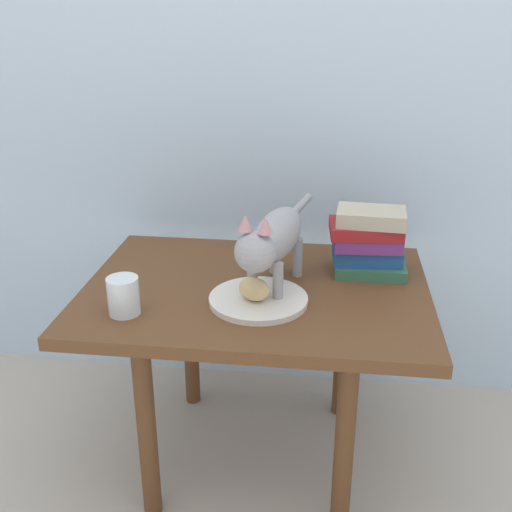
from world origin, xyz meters
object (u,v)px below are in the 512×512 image
(cat, at_px, (273,239))
(book_stack, at_px, (368,241))
(side_table, at_px, (256,311))
(plate, at_px, (258,300))
(bread_roll, at_px, (254,289))
(candle_jar, at_px, (124,298))

(cat, height_order, book_stack, cat)
(side_table, height_order, cat, cat)
(plate, distance_m, cat, 0.14)
(bread_roll, bearing_deg, cat, 64.52)
(candle_jar, bearing_deg, side_table, 32.24)
(bread_roll, xyz_separation_m, book_stack, (0.26, 0.21, 0.04))
(plate, xyz_separation_m, book_stack, (0.25, 0.20, 0.08))
(book_stack, bearing_deg, cat, -147.98)
(book_stack, distance_m, candle_jar, 0.61)
(side_table, bearing_deg, cat, -25.30)
(bread_roll, relative_size, book_stack, 0.41)
(side_table, xyz_separation_m, book_stack, (0.27, 0.12, 0.15))
(book_stack, bearing_deg, bread_roll, -140.50)
(side_table, xyz_separation_m, cat, (0.04, -0.02, 0.20))
(book_stack, bearing_deg, plate, -141.09)
(side_table, distance_m, plate, 0.11)
(side_table, bearing_deg, candle_jar, -147.76)
(plate, bearing_deg, cat, 66.77)
(cat, bearing_deg, candle_jar, -154.32)
(side_table, distance_m, cat, 0.20)
(plate, bearing_deg, candle_jar, -162.87)
(cat, distance_m, candle_jar, 0.36)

